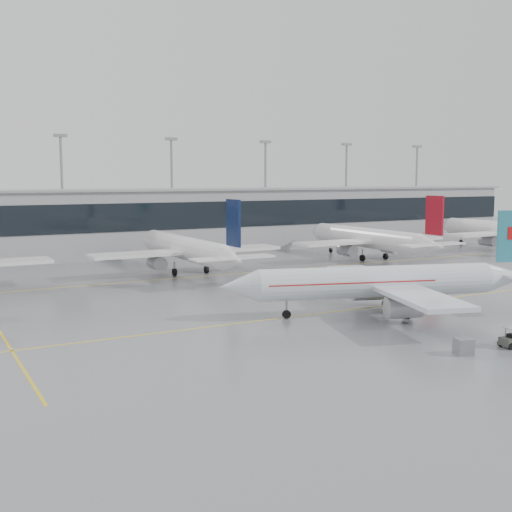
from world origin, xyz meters
TOP-DOWN VIEW (x-y plane):
  - ground at (0.00, 0.00)m, footprint 320.00×320.00m
  - taxi_line_main at (0.00, 0.00)m, footprint 120.00×0.25m
  - taxi_line_north at (0.00, 30.00)m, footprint 120.00×0.25m
  - terminal at (0.00, 62.00)m, footprint 180.00×15.00m
  - terminal_glass at (0.00, 54.45)m, footprint 180.00×0.20m
  - terminal_roof at (0.00, 62.00)m, footprint 182.00×16.00m
  - light_masts at (0.00, 68.00)m, footprint 156.40×1.00m
  - air_canada_jet at (7.37, -3.59)m, footprint 34.59×27.90m
  - parked_jet_c at (-0.00, 33.69)m, footprint 29.64×36.96m
  - parked_jet_d at (35.00, 33.69)m, footprint 29.64×36.96m
  - parked_jet_e at (70.00, 33.69)m, footprint 29.64×36.96m
  - gse_unit at (2.50, -19.04)m, footprint 1.65×1.59m

SIDE VIEW (x-z plane):
  - ground at x=0.00m, z-range 0.00..0.00m
  - taxi_line_main at x=0.00m, z-range 0.00..0.01m
  - taxi_line_north at x=0.00m, z-range 0.00..0.01m
  - gse_unit at x=2.50m, z-range 0.00..1.36m
  - air_canada_jet at x=7.37m, z-range -2.01..8.90m
  - parked_jet_c at x=0.00m, z-range -2.15..9.57m
  - parked_jet_d at x=35.00m, z-range -2.15..9.57m
  - parked_jet_e at x=70.00m, z-range -2.15..9.57m
  - terminal at x=0.00m, z-range 0.00..12.00m
  - terminal_glass at x=0.00m, z-range 5.00..10.00m
  - terminal_roof at x=0.00m, z-range 12.00..12.40m
  - light_masts at x=0.00m, z-range 2.04..24.64m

